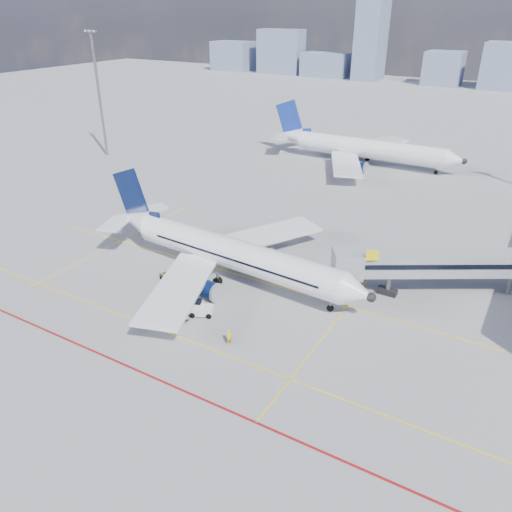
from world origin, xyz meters
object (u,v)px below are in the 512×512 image
at_px(cargo_dolly, 175,310).
at_px(ramp_worker, 229,337).
at_px(baggage_tug, 200,308).
at_px(main_aircraft, 225,252).
at_px(second_aircraft, 361,148).
at_px(belt_loader, 173,280).

height_order(cargo_dolly, ramp_worker, cargo_dolly).
bearing_deg(ramp_worker, baggage_tug, 94.51).
relative_size(main_aircraft, second_aircraft, 0.92).
relative_size(second_aircraft, belt_loader, 7.19).
bearing_deg(second_aircraft, cargo_dolly, -87.55).
bearing_deg(baggage_tug, cargo_dolly, -162.17).
xyz_separation_m(main_aircraft, cargo_dolly, (0.57, -10.63, -2.25)).
bearing_deg(belt_loader, baggage_tug, -8.16).
distance_m(main_aircraft, baggage_tug, 9.48).
xyz_separation_m(second_aircraft, ramp_worker, (10.68, -66.68, -2.38)).
bearing_deg(belt_loader, cargo_dolly, -29.08).
relative_size(second_aircraft, cargo_dolly, 11.71).
bearing_deg(baggage_tug, second_aircraft, 70.10).
xyz_separation_m(main_aircraft, baggage_tug, (2.58, -8.80, -2.40)).
distance_m(main_aircraft, cargo_dolly, 10.88).
height_order(baggage_tug, belt_loader, belt_loader).
bearing_deg(second_aircraft, main_aircraft, -87.61).
xyz_separation_m(second_aircraft, cargo_dolly, (3.12, -65.75, -2.25)).
distance_m(baggage_tug, belt_loader, 7.61).
xyz_separation_m(main_aircraft, second_aircraft, (-2.56, 55.12, -0.00)).
xyz_separation_m(baggage_tug, belt_loader, (-6.65, 3.71, -0.22)).
xyz_separation_m(main_aircraft, belt_loader, (-4.07, -5.09, -2.62)).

